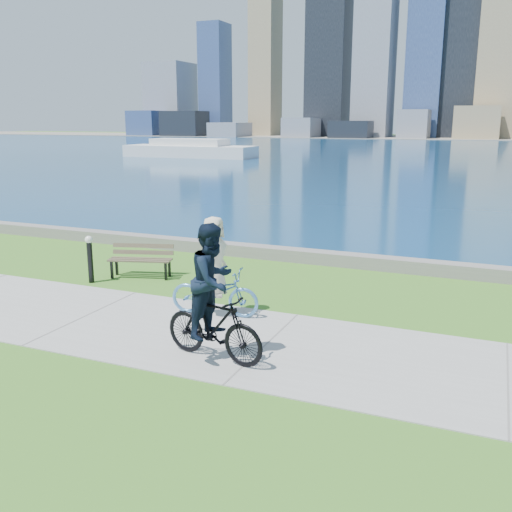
{
  "coord_description": "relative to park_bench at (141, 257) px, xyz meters",
  "views": [
    {
      "loc": [
        3.57,
        -8.9,
        3.94
      ],
      "look_at": [
        -1.07,
        2.07,
        1.1
      ],
      "focal_mm": 40.0,
      "sensor_mm": 36.0,
      "label": 1
    }
  ],
  "objects": [
    {
      "name": "cyclist_man",
      "position": [
        4.12,
        -4.0,
        0.49
      ],
      "size": [
        0.86,
        1.99,
        2.33
      ],
      "rotation": [
        0.0,
        0.0,
        1.41
      ],
      "color": "black",
      "rests_on": "ground"
    },
    {
      "name": "ferry_near",
      "position": [
        -23.0,
        43.44,
        0.32
      ],
      "size": [
        14.65,
        4.18,
        1.99
      ],
      "color": "silver",
      "rests_on": "ground"
    },
    {
      "name": "concrete_path",
      "position": [
        4.69,
        -3.06,
        -0.5
      ],
      "size": [
        80.0,
        3.5,
        0.02
      ],
      "primitive_type": "cube",
      "color": "gray",
      "rests_on": "ground"
    },
    {
      "name": "bollard_lamp",
      "position": [
        -0.85,
        -0.96,
        0.17
      ],
      "size": [
        0.19,
        0.19,
        1.19
      ],
      "color": "black",
      "rests_on": "ground"
    },
    {
      "name": "city_skyline",
      "position": [
        6.42,
        126.58,
        21.7
      ],
      "size": [
        174.64,
        22.98,
        76.0
      ],
      "color": "navy",
      "rests_on": "ground"
    },
    {
      "name": "cyclist_woman",
      "position": [
        3.12,
        -1.97,
        0.27
      ],
      "size": [
        0.91,
        1.94,
        2.06
      ],
      "rotation": [
        0.0,
        0.0,
        1.71
      ],
      "color": "#518DC7",
      "rests_on": "ground"
    },
    {
      "name": "bay_water",
      "position": [
        4.69,
        68.94,
        -0.51
      ],
      "size": [
        320.0,
        131.0,
        0.01
      ],
      "primitive_type": "cube",
      "color": "navy",
      "rests_on": "ground"
    },
    {
      "name": "seawall",
      "position": [
        4.69,
        3.14,
        -0.33
      ],
      "size": [
        90.0,
        0.5,
        0.35
      ],
      "primitive_type": "cube",
      "color": "slate",
      "rests_on": "ground"
    },
    {
      "name": "park_bench",
      "position": [
        0.0,
        0.0,
        0.0
      ],
      "size": [
        1.7,
        0.99,
        0.83
      ],
      "rotation": [
        0.0,
        0.0,
        0.29
      ],
      "color": "black",
      "rests_on": "ground"
    },
    {
      "name": "ground",
      "position": [
        4.69,
        -3.06,
        -0.51
      ],
      "size": [
        320.0,
        320.0,
        0.0
      ],
      "primitive_type": "plane",
      "color": "#33681B",
      "rests_on": "ground"
    },
    {
      "name": "far_shore",
      "position": [
        4.69,
        126.94,
        -0.45
      ],
      "size": [
        320.0,
        30.0,
        0.12
      ],
      "primitive_type": "cube",
      "color": "slate",
      "rests_on": "ground"
    }
  ]
}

